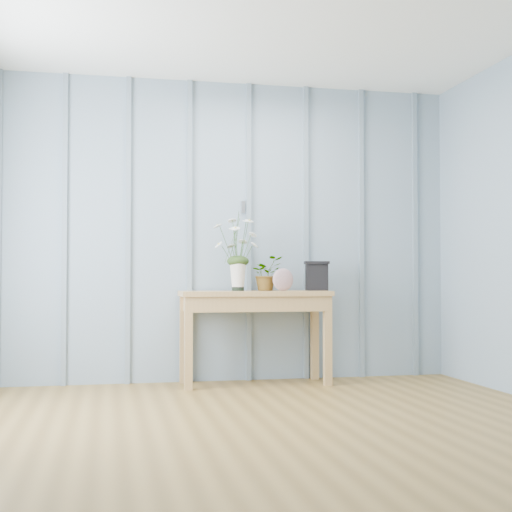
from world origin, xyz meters
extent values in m
plane|color=brown|center=(0.00, 0.00, 0.00)|extent=(4.50, 4.50, 0.00)
cube|color=#8BA0B2|center=(0.00, 2.25, 1.25)|extent=(4.00, 0.01, 2.50)
cube|color=#ABAAAF|center=(0.20, 2.23, 1.45)|extent=(0.03, 0.01, 0.10)
cube|color=gray|center=(-1.25, 2.23, 1.25)|extent=(0.04, 0.03, 2.50)
cube|color=gray|center=(-0.75, 2.23, 1.25)|extent=(0.04, 0.03, 2.50)
cube|color=gray|center=(-0.25, 2.23, 1.25)|extent=(0.04, 0.03, 2.50)
cube|color=gray|center=(0.25, 2.23, 1.25)|extent=(0.04, 0.03, 2.50)
cube|color=gray|center=(0.75, 2.23, 1.25)|extent=(0.04, 0.03, 2.50)
cube|color=gray|center=(1.25, 2.23, 1.25)|extent=(0.04, 0.03, 2.50)
cube|color=gray|center=(1.75, 2.23, 1.25)|extent=(0.04, 0.03, 2.50)
cube|color=#AF854D|center=(0.25, 1.99, 0.73)|extent=(1.20, 0.45, 0.04)
cube|color=#AF854D|center=(0.25, 1.99, 0.65)|extent=(1.13, 0.42, 0.12)
cube|color=#AF854D|center=(-0.30, 1.81, 0.35)|extent=(0.06, 0.06, 0.71)
cube|color=#AF854D|center=(0.81, 1.81, 0.35)|extent=(0.06, 0.06, 0.71)
cube|color=#AF854D|center=(-0.30, 2.17, 0.35)|extent=(0.06, 0.06, 0.71)
cube|color=#AF854D|center=(0.81, 2.17, 0.35)|extent=(0.06, 0.06, 0.71)
cylinder|color=black|center=(0.12, 2.01, 0.78)|extent=(0.10, 0.10, 0.06)
cone|color=white|center=(0.12, 2.01, 0.87)|extent=(0.18, 0.18, 0.23)
ellipsoid|color=#213A14|center=(0.12, 2.01, 0.99)|extent=(0.18, 0.15, 0.09)
imported|color=#213A14|center=(0.36, 2.07, 0.89)|extent=(0.32, 0.30, 0.28)
ellipsoid|color=#813F57|center=(0.47, 1.93, 0.84)|extent=(0.19, 0.08, 0.18)
cube|color=black|center=(0.78, 2.03, 0.86)|extent=(0.20, 0.16, 0.22)
cube|color=black|center=(0.78, 2.03, 0.98)|extent=(0.22, 0.18, 0.02)
camera|label=1|loc=(-0.91, -3.63, 0.86)|focal=50.00mm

